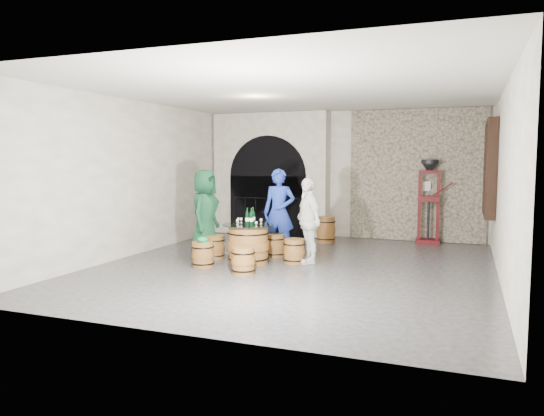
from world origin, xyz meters
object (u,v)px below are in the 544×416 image
at_px(barrel_stool_near_left, 203,254).
at_px(wine_bottle_center, 251,218).
at_px(barrel_stool_near_right, 243,261).
at_px(person_white, 308,221).
at_px(wine_bottle_right, 253,217).
at_px(barrel_stool_far, 275,245).
at_px(corking_press, 429,195).
at_px(barrel_table, 248,244).
at_px(person_blue, 279,212).
at_px(barrel_stool_left, 214,247).
at_px(barrel_stool_right, 294,251).
at_px(wine_bottle_left, 247,218).
at_px(side_barrel, 326,230).
at_px(person_green, 205,213).

xyz_separation_m(barrel_stool_near_left, wine_bottle_center, (0.76, 0.51, 0.65)).
xyz_separation_m(barrel_stool_near_right, person_white, (0.78, 1.30, 0.59)).
bearing_deg(wine_bottle_right, barrel_stool_near_left, -135.55).
relative_size(barrel_stool_far, corking_press, 0.24).
height_order(barrel_table, person_blue, person_blue).
bearing_deg(corking_press, barrel_stool_left, -140.52).
bearing_deg(barrel_stool_right, barrel_stool_near_left, -147.91).
bearing_deg(barrel_stool_near_left, wine_bottle_left, 38.32).
height_order(person_white, side_barrel, person_white).
xyz_separation_m(wine_bottle_left, corking_press, (3.03, 3.73, 0.27)).
height_order(person_white, wine_bottle_left, person_white).
bearing_deg(wine_bottle_right, side_barrel, 76.53).
bearing_deg(barrel_stool_far, wine_bottle_right, -104.30).
xyz_separation_m(barrel_stool_left, corking_press, (3.88, 3.44, 0.92)).
xyz_separation_m(barrel_stool_left, person_white, (1.90, 0.22, 0.59)).
distance_m(barrel_table, barrel_stool_left, 0.89).
xyz_separation_m(person_blue, side_barrel, (0.46, 2.00, -0.59)).
xyz_separation_m(wine_bottle_right, corking_press, (2.99, 3.55, 0.27)).
bearing_deg(barrel_stool_near_right, person_blue, 90.15).
bearing_deg(barrel_stool_near_right, wine_bottle_center, 102.97).
distance_m(wine_bottle_right, corking_press, 4.65).
bearing_deg(wine_bottle_center, side_barrel, 78.12).
distance_m(barrel_stool_near_left, wine_bottle_center, 1.13).
distance_m(barrel_stool_left, wine_bottle_left, 1.11).
distance_m(barrel_stool_near_right, person_white, 1.63).
height_order(barrel_table, barrel_stool_right, barrel_table).
distance_m(barrel_stool_left, wine_bottle_center, 1.18).
distance_m(barrel_stool_near_right, barrel_stool_near_left, 0.98).
distance_m(barrel_table, barrel_stool_right, 0.89).
distance_m(barrel_stool_far, person_white, 1.08).
height_order(barrel_stool_right, barrel_stool_near_right, same).
distance_m(barrel_table, wine_bottle_left, 0.51).
xyz_separation_m(barrel_stool_far, wine_bottle_center, (-0.14, -0.91, 0.65)).
bearing_deg(barrel_stool_far, wine_bottle_center, -98.74).
relative_size(barrel_stool_left, barrel_stool_far, 1.00).
bearing_deg(person_white, barrel_stool_right, -104.72).
height_order(person_blue, person_white, person_blue).
height_order(barrel_stool_far, person_green, person_green).
bearing_deg(barrel_stool_near_left, barrel_stool_right, 32.09).
height_order(barrel_table, wine_bottle_left, wine_bottle_left).
bearing_deg(barrel_table, person_blue, 74.93).
distance_m(barrel_stool_left, person_blue, 1.49).
bearing_deg(barrel_table, side_barrel, 76.27).
relative_size(barrel_stool_far, barrel_stool_near_right, 1.00).
bearing_deg(side_barrel, wine_bottle_center, -101.88).
distance_m(barrel_table, barrel_stool_near_left, 0.89).
bearing_deg(wine_bottle_left, wine_bottle_right, 75.25).
bearing_deg(barrel_table, barrel_stool_right, 23.74).
height_order(barrel_stool_left, barrel_stool_near_right, same).
xyz_separation_m(wine_bottle_right, side_barrel, (0.68, 2.85, -0.57)).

